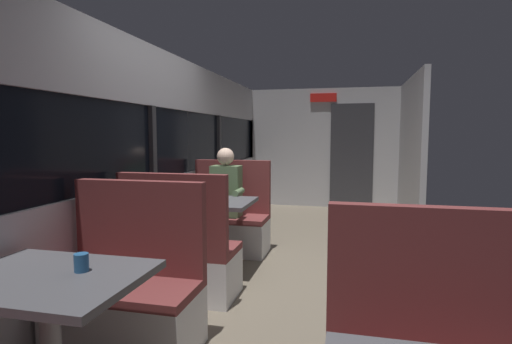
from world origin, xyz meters
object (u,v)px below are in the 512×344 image
(dining_table_near_window, at_px, (48,295))
(coffee_cup_primary, at_px, (81,263))
(bench_mid_window_facing_end, at_px, (181,260))
(coffee_cup_secondary, at_px, (213,199))
(bench_mid_window_facing_entry, at_px, (229,225))
(dining_table_mid_window, at_px, (209,210))
(seated_passenger, at_px, (227,209))
(bench_near_window_facing_entry, at_px, (128,299))

(dining_table_near_window, bearing_deg, coffee_cup_primary, 32.58)
(bench_mid_window_facing_end, distance_m, coffee_cup_secondary, 0.72)
(bench_mid_window_facing_entry, xyz_separation_m, coffee_cup_primary, (0.13, -2.87, 0.46))
(bench_mid_window_facing_entry, relative_size, coffee_cup_primary, 12.22)
(dining_table_near_window, height_order, coffee_cup_primary, coffee_cup_primary)
(dining_table_mid_window, distance_m, coffee_cup_primary, 2.17)
(seated_passenger, bearing_deg, coffee_cup_secondary, -81.99)
(bench_mid_window_facing_entry, height_order, seated_passenger, seated_passenger)
(bench_near_window_facing_entry, xyz_separation_m, dining_table_mid_window, (0.00, 1.55, 0.31))
(seated_passenger, relative_size, coffee_cup_primary, 14.00)
(dining_table_near_window, relative_size, bench_near_window_facing_entry, 0.82)
(dining_table_near_window, bearing_deg, dining_table_mid_window, 90.00)
(bench_mid_window_facing_end, xyz_separation_m, bench_mid_window_facing_entry, (0.00, 1.40, 0.00))
(dining_table_near_window, height_order, bench_mid_window_facing_end, bench_mid_window_facing_end)
(bench_near_window_facing_entry, height_order, coffee_cup_secondary, bench_near_window_facing_entry)
(coffee_cup_primary, height_order, coffee_cup_secondary, same)
(dining_table_near_window, height_order, seated_passenger, seated_passenger)
(seated_passenger, xyz_separation_m, coffee_cup_primary, (0.13, -2.79, 0.25))
(bench_near_window_facing_entry, xyz_separation_m, bench_mid_window_facing_end, (0.00, 0.85, 0.00))
(bench_mid_window_facing_entry, bearing_deg, dining_table_mid_window, -90.00)
(bench_mid_window_facing_end, bearing_deg, bench_mid_window_facing_entry, 90.00)
(coffee_cup_primary, relative_size, coffee_cup_secondary, 1.00)
(dining_table_mid_window, relative_size, bench_mid_window_facing_entry, 0.82)
(seated_passenger, height_order, coffee_cup_secondary, seated_passenger)
(seated_passenger, distance_m, coffee_cup_secondary, 0.83)
(bench_near_window_facing_entry, bearing_deg, dining_table_mid_window, 90.00)
(dining_table_mid_window, xyz_separation_m, coffee_cup_secondary, (0.11, -0.16, 0.15))
(dining_table_mid_window, distance_m, bench_mid_window_facing_entry, 0.77)
(dining_table_near_window, bearing_deg, bench_near_window_facing_entry, 90.00)
(seated_passenger, relative_size, coffee_cup_secondary, 14.00)
(coffee_cup_primary, bearing_deg, dining_table_mid_window, 93.38)
(dining_table_mid_window, height_order, bench_mid_window_facing_entry, bench_mid_window_facing_entry)
(bench_near_window_facing_entry, distance_m, seated_passenger, 2.19)
(bench_near_window_facing_entry, bearing_deg, coffee_cup_primary, -78.28)
(bench_near_window_facing_entry, height_order, bench_mid_window_facing_entry, same)
(bench_mid_window_facing_end, bearing_deg, dining_table_near_window, -90.00)
(dining_table_near_window, xyz_separation_m, seated_passenger, (0.00, 2.87, -0.10))
(bench_near_window_facing_entry, relative_size, coffee_cup_secondary, 12.22)
(bench_near_window_facing_entry, height_order, dining_table_mid_window, bench_near_window_facing_entry)
(dining_table_mid_window, bearing_deg, coffee_cup_primary, -86.62)
(dining_table_near_window, bearing_deg, coffee_cup_secondary, 86.97)
(dining_table_near_window, distance_m, dining_table_mid_window, 2.25)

